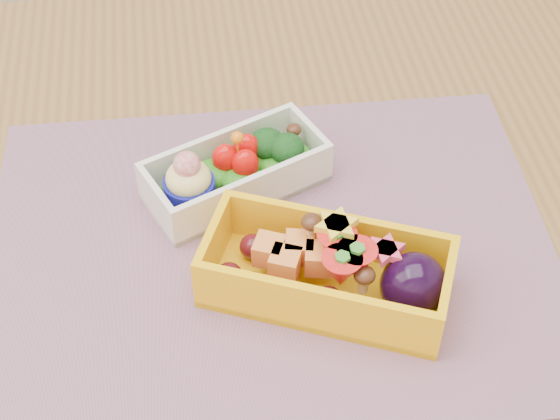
{
  "coord_description": "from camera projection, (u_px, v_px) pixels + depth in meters",
  "views": [
    {
      "loc": [
        -0.03,
        -0.45,
        1.28
      ],
      "look_at": [
        0.04,
        0.01,
        0.79
      ],
      "focal_mm": 56.32,
      "sensor_mm": 36.0,
      "label": 1
    }
  ],
  "objects": [
    {
      "name": "bento_yellow",
      "position": [
        332.0,
        271.0,
        0.65
      ],
      "size": [
        0.2,
        0.15,
        0.06
      ],
      "rotation": [
        0.0,
        0.0,
        -0.41
      ],
      "color": "#FFB90D",
      "rests_on": "placemat"
    },
    {
      "name": "placemat",
      "position": [
        272.0,
        249.0,
        0.7
      ],
      "size": [
        0.46,
        0.36,
        0.0
      ],
      "primitive_type": "cube",
      "rotation": [
        0.0,
        0.0,
        -0.03
      ],
      "color": "gray",
      "rests_on": "table"
    },
    {
      "name": "bento_white",
      "position": [
        235.0,
        172.0,
        0.73
      ],
      "size": [
        0.16,
        0.12,
        0.06
      ],
      "rotation": [
        0.0,
        0.0,
        0.41
      ],
      "color": "white",
      "rests_on": "placemat"
    },
    {
      "name": "table",
      "position": [
        241.0,
        337.0,
        0.76
      ],
      "size": [
        1.2,
        0.8,
        0.75
      ],
      "color": "brown",
      "rests_on": "ground"
    }
  ]
}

